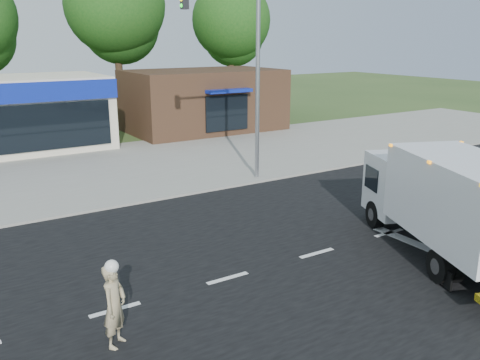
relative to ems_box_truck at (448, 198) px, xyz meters
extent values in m
plane|color=#385123|center=(-2.87, 2.07, -1.76)|extent=(120.00, 120.00, 0.00)
cube|color=black|center=(-2.87, 2.07, -1.75)|extent=(60.00, 14.00, 0.02)
cube|color=gray|center=(-2.87, 10.27, -1.70)|extent=(60.00, 2.40, 0.12)
cube|color=gray|center=(-2.87, 16.07, -1.75)|extent=(60.00, 9.00, 0.02)
cube|color=silver|center=(-8.87, 2.07, -1.74)|extent=(1.20, 0.15, 0.01)
cube|color=silver|center=(-5.87, 2.07, -1.74)|extent=(1.20, 0.15, 0.01)
cube|color=silver|center=(-2.87, 2.07, -1.74)|extent=(1.20, 0.15, 0.01)
cube|color=silver|center=(0.13, 2.07, -1.74)|extent=(1.20, 0.15, 0.01)
cube|color=silver|center=(3.13, 2.07, -1.74)|extent=(1.20, 0.15, 0.01)
cube|color=silver|center=(0.13, -0.93, -1.74)|extent=(0.40, 7.00, 0.01)
cube|color=black|center=(-0.28, -0.70, -1.11)|extent=(2.60, 4.64, 0.32)
cube|color=silver|center=(0.95, 2.35, -0.32)|extent=(2.54, 2.47, 1.95)
cube|color=black|center=(1.28, 3.17, -0.14)|extent=(1.68, 0.79, 0.83)
cube|color=white|center=(-0.28, -0.70, 0.19)|extent=(3.80, 5.13, 2.18)
cube|color=orange|center=(-0.28, -0.70, 1.25)|extent=(3.76, 4.97, 0.07)
cylinder|color=black|center=(0.15, 2.73, -1.31)|extent=(0.59, 0.93, 0.89)
cylinder|color=black|center=(1.79, 2.06, -1.31)|extent=(0.59, 0.93, 0.89)
cylinder|color=black|center=(-1.38, -0.95, -1.31)|extent=(0.59, 0.93, 0.89)
imported|color=tan|center=(-9.27, 0.73, -0.88)|extent=(0.76, 0.75, 1.76)
sphere|color=white|center=(-9.27, 0.73, -0.03)|extent=(0.28, 0.28, 0.28)
cube|color=#382316|center=(4.13, 22.07, 0.24)|extent=(10.00, 6.00, 4.00)
cube|color=#0E2193|center=(4.13, 18.97, 1.14)|extent=(3.00, 1.20, 0.20)
cube|color=black|center=(4.13, 19.02, -0.26)|extent=(3.00, 0.12, 2.20)
cylinder|color=gray|center=(0.13, 9.67, 2.24)|extent=(0.18, 0.18, 8.00)
cylinder|color=#332114|center=(1.13, 30.07, 2.16)|extent=(0.56, 0.56, 7.84)
sphere|color=#194D16|center=(1.13, 30.07, 6.64)|extent=(7.39, 7.39, 7.39)
sphere|color=#194D16|center=(1.63, 30.57, 5.19)|extent=(5.82, 5.82, 5.82)
cylinder|color=#332114|center=(11.13, 30.07, 1.74)|extent=(0.56, 0.56, 7.00)
sphere|color=#194D16|center=(11.13, 30.07, 5.74)|extent=(6.60, 6.60, 6.60)
sphere|color=#194D16|center=(11.63, 30.57, 4.44)|extent=(5.20, 5.20, 5.20)
camera|label=1|loc=(-11.94, -8.27, 4.26)|focal=38.00mm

